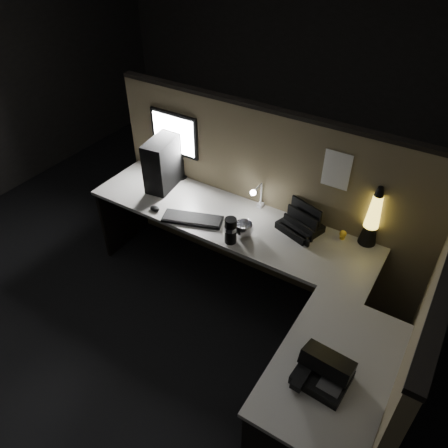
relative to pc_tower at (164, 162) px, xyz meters
The scene contains 17 objects.
floor 1.46m from the pc_tower, 40.80° to the right, with size 6.00×6.00×0.00m, color black.
room_shell 1.30m from the pc_tower, 40.80° to the right, with size 6.00×6.00×6.00m.
partition_back 0.89m from the pc_tower, 13.48° to the left, with size 2.66×0.06×1.50m, color brown.
partition_right 2.27m from the pc_tower, 16.11° to the right, with size 0.06×1.66×1.50m, color brown.
desk 1.18m from the pc_tower, 24.91° to the right, with size 2.60×1.60×0.73m.
pc_tower is the anchor object (origin of this frame).
monitor 0.22m from the pc_tower, 90.94° to the left, with size 0.45×0.19×0.58m.
keyboard 0.60m from the pc_tower, 31.67° to the right, with size 0.46×0.15×0.02m, color black.
mouse 0.43m from the pc_tower, 65.80° to the right, with size 0.08×0.06×0.03m, color black.
clip_lamp 0.84m from the pc_tower, ahead, with size 0.05×0.18×0.23m.
organizer 1.23m from the pc_tower, ahead, with size 0.34×0.32×0.21m.
lava_lamp 1.68m from the pc_tower, ahead, with size 0.13×0.13×0.47m.
travel_mug 0.93m from the pc_tower, 22.63° to the right, with size 0.09×0.09×0.20m, color black.
steel_mug 0.94m from the pc_tower, 15.17° to the right, with size 0.14×0.14×0.11m, color silver.
figurine 1.53m from the pc_tower, ahead, with size 0.05×0.05×0.05m, color yellow.
pinned_paper 1.40m from the pc_tower, ahead, with size 0.19×0.00×0.27m, color white.
desk_phone 2.09m from the pc_tower, 29.53° to the right, with size 0.28×0.29×0.16m.
Camera 1 is at (1.21, -1.65, 2.76)m, focal length 35.00 mm.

